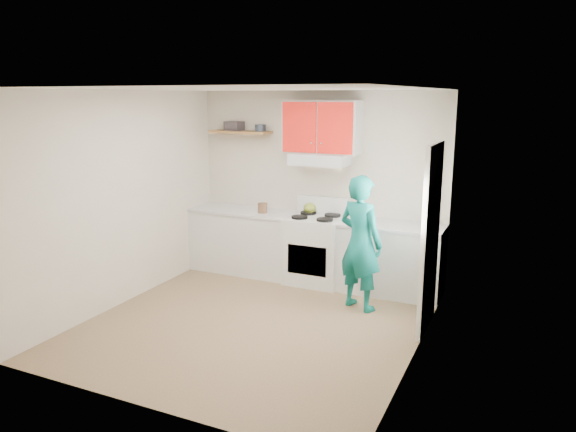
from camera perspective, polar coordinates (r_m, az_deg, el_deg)
The scene contains 21 objects.
floor at distance 6.30m, azimuth -3.39°, elevation -11.14°, with size 3.80×3.80×0.00m, color brown.
ceiling at distance 5.77m, azimuth -3.73°, elevation 13.22°, with size 3.60×3.80×0.04m, color white.
back_wall at distance 7.60m, azimuth 3.23°, elevation 3.22°, with size 3.60×0.04×2.60m, color beige.
front_wall at distance 4.38m, azimuth -15.40°, elevation -4.25°, with size 3.60×0.04×2.60m, color beige.
left_wall at distance 6.92m, azimuth -16.81°, elevation 1.78°, with size 0.04×3.80×2.60m, color beige.
right_wall at distance 5.31m, azimuth 13.83°, elevation -1.21°, with size 0.04×3.80×2.60m, color beige.
door at distance 6.05m, azimuth 14.74°, elevation -2.27°, with size 0.05×0.85×2.05m, color white.
door_glass at distance 5.97m, azimuth 14.72°, elevation 1.70°, with size 0.01×0.55×0.95m, color white.
counter_left at distance 7.95m, azimuth -4.64°, elevation -2.65°, with size 1.52×0.60×0.90m, color silver.
counter_right at distance 7.18m, azimuth 10.77°, elevation -4.52°, with size 1.32×0.60×0.90m, color silver.
stove at distance 7.45m, azimuth 2.95°, elevation -3.59°, with size 0.76×0.65×0.92m, color white.
range_hood at distance 7.31m, azimuth 3.36°, elevation 5.97°, with size 0.76×0.44×0.15m, color silver.
upper_cabinets at distance 7.32m, azimuth 3.56°, elevation 9.32°, with size 1.02×0.33×0.70m, color red.
shelf at distance 7.88m, azimuth -5.01°, elevation 8.79°, with size 0.90×0.30×0.04m, color brown.
books at distance 7.96m, azimuth -5.68°, elevation 9.42°, with size 0.25×0.18×0.13m, color #3A3338.
tin at distance 7.76m, azimuth -2.93°, elevation 9.25°, with size 0.16×0.16×0.09m, color #333D4C.
kettle at distance 7.55m, azimuth 2.30°, elevation 0.82°, with size 0.18×0.18×0.15m, color olive.
crock at distance 7.60m, azimuth -2.69°, elevation 0.77°, with size 0.13×0.13×0.16m, color brown.
cutting_board at distance 7.07m, azimuth 7.98°, elevation -0.83°, with size 0.34×0.25×0.02m, color olive.
silicone_mat at distance 6.96m, azimuth 12.85°, elevation -1.28°, with size 0.32×0.27×0.01m, color red.
person at distance 6.51m, azimuth 7.63°, elevation -2.81°, with size 0.60×0.39×1.64m, color #0B6962.
Camera 1 is at (2.74, -5.08, 2.53)m, focal length 33.79 mm.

